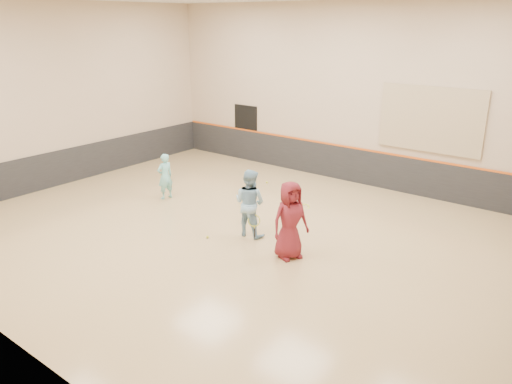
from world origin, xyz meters
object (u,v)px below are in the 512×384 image
Objects in this scene: young_man at (290,220)px; girl at (165,176)px; spare_racket at (304,205)px; instructor at (250,203)px.

girl is at bearing 103.59° from young_man.
instructor is at bearing -90.78° from spare_racket.
spare_racket is (-1.52, 3.05, -0.86)m from young_man.
young_man reaches higher than girl.
spare_racket is (3.91, 2.01, -0.65)m from girl.
young_man is 2.69× the size of spare_racket.
young_man reaches higher than instructor.
spare_racket is at bearing 50.90° from young_man.
young_man reaches higher than spare_racket.
girl is at bearing -12.43° from instructor.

